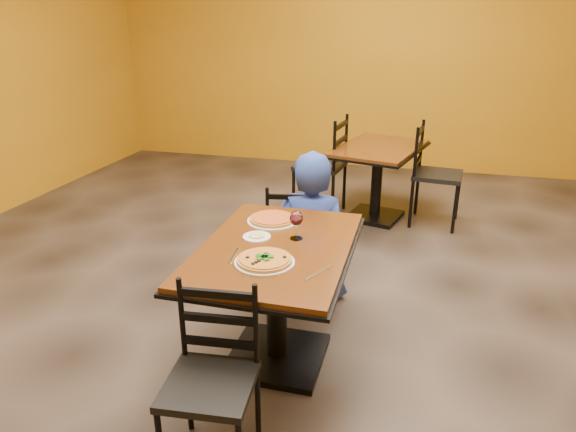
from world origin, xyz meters
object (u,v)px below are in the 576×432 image
(diner, at_px, (311,226))
(plate_main, at_px, (264,262))
(table_main, at_px, (276,276))
(wine_glass, at_px, (296,224))
(chair_main_near, at_px, (209,386))
(table_second, at_px, (378,166))
(pizza_main, at_px, (264,259))
(pizza_far, at_px, (272,218))
(plate_far, at_px, (272,221))
(chair_second_left, at_px, (320,166))
(chair_second_right, at_px, (438,176))
(side_plate, at_px, (257,237))
(chair_main_far, at_px, (293,234))

(diner, height_order, plate_main, diner)
(table_main, distance_m, wine_glass, 0.32)
(table_main, height_order, chair_main_near, chair_main_near)
(table_second, relative_size, pizza_main, 4.42)
(table_second, bearing_deg, pizza_far, -101.54)
(table_second, distance_m, plate_far, 2.23)
(plate_far, xyz_separation_m, wine_glass, (0.20, -0.22, 0.08))
(chair_second_left, relative_size, pizza_main, 3.59)
(chair_main_near, relative_size, chair_second_right, 0.85)
(chair_second_left, bearing_deg, pizza_far, 10.66)
(pizza_far, bearing_deg, table_second, 78.46)
(plate_main, relative_size, pizza_main, 1.09)
(chair_second_right, xyz_separation_m, plate_main, (-0.91, -2.74, 0.26))
(chair_second_left, bearing_deg, side_plate, 9.90)
(chair_main_near, xyz_separation_m, wine_glass, (0.16, 0.92, 0.42))
(pizza_main, bearing_deg, plate_far, 102.42)
(pizza_far, xyz_separation_m, side_plate, (-0.02, -0.26, -0.02))
(diner, relative_size, pizza_far, 3.90)
(chair_main_near, relative_size, chair_main_far, 1.02)
(chair_second_left, relative_size, plate_main, 3.29)
(table_second, height_order, chair_second_right, chair_second_right)
(chair_main_far, height_order, plate_main, chair_main_far)
(chair_main_far, xyz_separation_m, chair_second_left, (-0.12, 1.58, 0.10))
(chair_main_near, bearing_deg, plate_main, 77.07)
(table_second, bearing_deg, side_plate, -100.70)
(plate_far, bearing_deg, diner, 73.67)
(table_main, xyz_separation_m, pizza_main, (0.00, -0.23, 0.21))
(chair_main_far, distance_m, wine_glass, 0.95)
(table_main, bearing_deg, table_second, 82.62)
(pizza_main, xyz_separation_m, plate_far, (-0.12, 0.56, -0.02))
(table_second, relative_size, chair_main_near, 1.49)
(diner, xyz_separation_m, wine_glass, (0.06, -0.70, 0.29))
(pizza_main, distance_m, side_plate, 0.33)
(chair_main_near, bearing_deg, chair_second_right, 68.07)
(pizza_main, bearing_deg, chair_main_far, 96.98)
(diner, bearing_deg, pizza_main, 90.51)
(pizza_main, height_order, side_plate, pizza_main)
(chair_main_near, distance_m, side_plate, 0.94)
(plate_main, bearing_deg, wine_glass, 76.51)
(table_second, distance_m, chair_second_left, 0.58)
(table_main, height_order, plate_far, plate_far)
(chair_second_left, height_order, pizza_far, chair_second_left)
(diner, bearing_deg, chair_second_left, -79.09)
(chair_main_far, xyz_separation_m, plate_main, (0.14, -1.16, 0.34))
(diner, relative_size, plate_main, 3.52)
(plate_far, bearing_deg, chair_main_far, 91.81)
(table_second, xyz_separation_m, pizza_main, (-0.32, -2.74, 0.22))
(table_main, relative_size, chair_main_far, 1.48)
(chair_main_far, bearing_deg, chair_second_right, -133.34)
(chair_second_left, distance_m, plate_main, 2.76)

